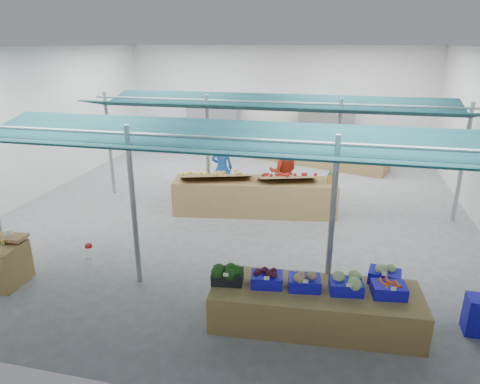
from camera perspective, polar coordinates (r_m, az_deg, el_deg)
The scene contains 22 objects.
floor at distance 11.66m, azimuth -0.17°, elevation -2.36°, with size 13.00×13.00×0.00m, color #5E5E60.
hall at distance 12.34m, azimuth 1.39°, elevation 11.59°, with size 13.00×13.00×13.00m.
pole_grid at distance 9.30m, azimuth 1.84°, elevation 3.74°, with size 10.00×4.60×3.00m.
awnings at distance 9.09m, azimuth 1.90°, elevation 9.63°, with size 9.50×7.08×0.30m.
back_shelving_left at distance 17.59m, azimuth -3.63°, elevation 8.48°, with size 2.00×0.50×2.00m, color #B23F33.
back_shelving_right at distance 16.87m, azimuth 11.31°, elevation 7.67°, with size 2.00×0.50×2.00m, color #B23F33.
veg_counter at distance 7.17m, azimuth 9.92°, elevation -14.84°, with size 3.29×1.10×0.64m, color brown.
fruit_counter at distance 11.32m, azimuth 1.98°, elevation -0.58°, with size 4.24×1.01×0.91m, color brown.
far_counter at distance 16.12m, azimuth 10.14°, elevation 5.26°, with size 5.19×1.04×0.93m, color brown.
vendor_left at distance 12.48m, azimuth -2.42°, elevation 3.23°, with size 0.62×0.41×1.70m, color blue.
vendor_right at distance 12.14m, azimuth 5.80°, elevation 2.68°, with size 0.82×0.64×1.70m, color #A92B14.
crate_broccoli at distance 7.01m, azimuth -1.69°, elevation -10.78°, with size 0.54×0.44×0.35m.
crate_beets at distance 6.94m, azimuth 3.60°, elevation -11.37°, with size 0.54×0.44×0.29m.
crate_celeriac at distance 6.92m, azimuth 8.60°, elevation -11.58°, with size 0.54×0.44×0.31m.
crate_cabbage at distance 6.95m, azimuth 13.99°, elevation -11.71°, with size 0.54×0.44×0.35m.
crate_carrots at distance 7.06m, azimuth 19.24°, elevation -12.16°, with size 0.54×0.44×0.29m.
sparrow at distance 6.89m, azimuth -3.09°, elevation -10.50°, with size 0.12×0.09×0.11m.
pole_ribbon at distance 7.63m, azimuth -19.56°, elevation -6.95°, with size 0.12×0.12×0.28m.
apple_heap_yellow at distance 11.11m, azimuth -3.22°, elevation 2.39°, with size 2.02×1.24×0.27m.
apple_heap_red at distance 11.03m, azimuth 6.46°, elevation 2.15°, with size 1.64×1.12×0.27m.
pineapple at distance 11.11m, azimuth 11.94°, elevation 2.07°, with size 0.14×0.14×0.39m.
crate_extra at distance 7.40m, azimuth 18.76°, elevation -10.28°, with size 0.55×0.44×0.32m.
Camera 1 is at (2.50, -10.53, 4.32)m, focal length 32.00 mm.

